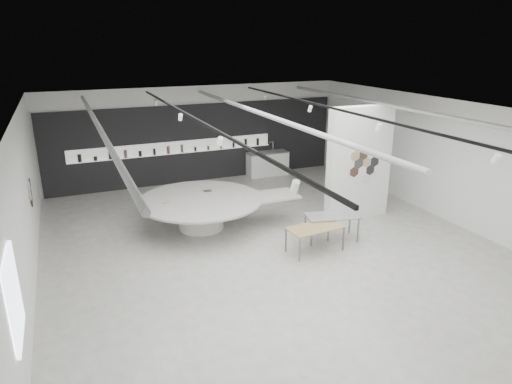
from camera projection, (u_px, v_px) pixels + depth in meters
name	position (u px, v px, depth m)	size (l,w,h in m)	color
room	(269.00, 176.00, 12.06)	(12.02, 14.02, 3.82)	#B9B8AF
back_wall_display	(197.00, 143.00, 18.28)	(11.80, 0.27, 3.10)	black
partition_column	(359.00, 163.00, 14.36)	(2.20, 0.38, 3.60)	white
display_island	(203.00, 209.00, 13.86)	(4.80, 3.76, 0.96)	white
sample_table_wood	(315.00, 229.00, 12.31)	(1.57, 0.89, 0.71)	#9C8550
sample_table_stone	(332.00, 217.00, 13.02)	(1.58, 1.03, 0.75)	gray
kitchen_counter	(267.00, 164.00, 19.33)	(1.77, 0.70, 1.39)	white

